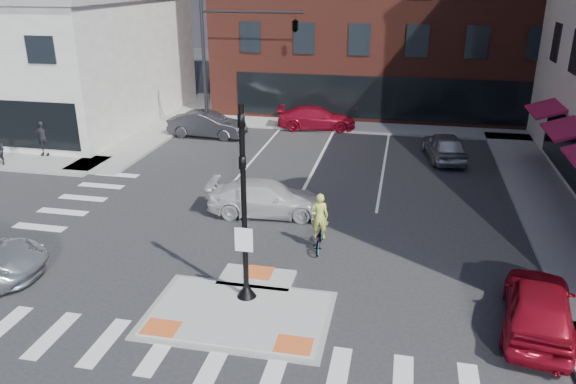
% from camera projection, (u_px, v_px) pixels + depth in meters
% --- Properties ---
extents(ground, '(120.00, 120.00, 0.00)m').
position_uv_depth(ground, '(243.00, 306.00, 16.96)').
color(ground, '#28282B').
rests_on(ground, ground).
extents(refuge_island, '(5.40, 4.65, 0.13)m').
position_uv_depth(refuge_island, '(241.00, 310.00, 16.70)').
color(refuge_island, gray).
rests_on(refuge_island, ground).
extents(sidewalk_nw, '(23.50, 20.50, 0.15)m').
position_uv_depth(sidewalk_nw, '(48.00, 138.00, 34.09)').
color(sidewalk_nw, gray).
rests_on(sidewalk_nw, ground).
extents(sidewalk_e, '(3.00, 24.00, 0.15)m').
position_uv_depth(sidewalk_e, '(551.00, 207.00, 23.97)').
color(sidewalk_e, gray).
rests_on(sidewalk_e, ground).
extents(sidewalk_n, '(26.00, 3.00, 0.15)m').
position_uv_depth(sidewalk_n, '(382.00, 128.00, 36.42)').
color(sidewalk_n, gray).
rests_on(sidewalk_n, ground).
extents(building_nw, '(20.40, 16.40, 14.40)m').
position_uv_depth(building_nw, '(11.00, 56.00, 37.88)').
color(building_nw, beige).
rests_on(building_nw, ground).
extents(building_far_left, '(10.00, 12.00, 10.00)m').
position_uv_depth(building_far_left, '(336.00, 16.00, 63.34)').
color(building_far_left, slate).
rests_on(building_far_left, ground).
extents(building_far_right, '(12.00, 12.00, 12.00)m').
position_uv_depth(building_far_right, '(455.00, 7.00, 62.30)').
color(building_far_right, brown).
rests_on(building_far_right, ground).
extents(signal_pole, '(0.60, 0.60, 5.98)m').
position_uv_depth(signal_pole, '(245.00, 230.00, 16.46)').
color(signal_pole, black).
rests_on(signal_pole, refuge_island).
extents(mast_arm_signal, '(6.10, 2.24, 8.00)m').
position_uv_depth(mast_arm_signal, '(270.00, 34.00, 31.79)').
color(mast_arm_signal, black).
rests_on(mast_arm_signal, ground).
extents(red_sedan, '(2.55, 4.77, 1.54)m').
position_uv_depth(red_sedan, '(539.00, 306.00, 15.57)').
color(red_sedan, maroon).
rests_on(red_sedan, ground).
extents(white_pickup, '(5.03, 2.44, 1.41)m').
position_uv_depth(white_pickup, '(267.00, 198.00, 23.28)').
color(white_pickup, silver).
rests_on(white_pickup, ground).
extents(bg_car_dark, '(4.80, 1.88, 1.56)m').
position_uv_depth(bg_car_dark, '(207.00, 125.00, 34.39)').
color(bg_car_dark, '#28282D').
rests_on(bg_car_dark, ground).
extents(bg_car_silver, '(2.51, 4.66, 1.50)m').
position_uv_depth(bg_car_silver, '(444.00, 146.00, 30.15)').
color(bg_car_silver, '#A9ACB0').
rests_on(bg_car_silver, ground).
extents(bg_car_red, '(5.18, 2.56, 1.45)m').
position_uv_depth(bg_car_red, '(317.00, 118.00, 36.18)').
color(bg_car_red, maroon).
rests_on(bg_car_red, ground).
extents(cyclist, '(0.69, 1.74, 2.17)m').
position_uv_depth(cyclist, '(319.00, 231.00, 20.26)').
color(cyclist, '#3F3F44').
rests_on(cyclist, ground).
extents(pedestrian_b, '(1.18, 0.63, 1.93)m').
position_uv_depth(pedestrian_b, '(43.00, 138.00, 30.32)').
color(pedestrian_b, '#2E2A34').
rests_on(pedestrian_b, sidewalk_nw).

